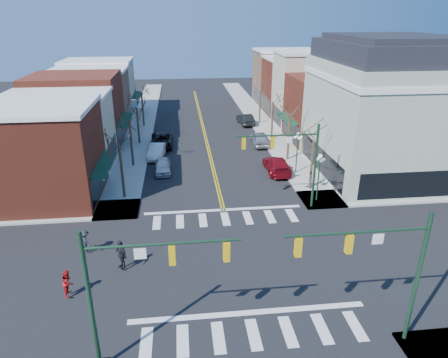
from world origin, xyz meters
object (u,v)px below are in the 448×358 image
object	(u,v)px
car_right_far	(245,119)
pedestrian_red_b	(68,282)
lamppost_midblock	(297,146)
car_right_near	(277,165)
pedestrian_dark_b	(85,241)
car_left_near	(163,166)
pedestrian_dark_a	(121,254)
car_left_far	(161,141)
car_left_mid	(157,151)
lamppost_corner	(319,170)
car_right_mid	(260,138)
victorian_corner	(385,108)

from	to	relation	value
car_right_far	pedestrian_red_b	size ratio (longest dim) A/B	2.98
lamppost_midblock	car_right_far	size ratio (longest dim) A/B	0.91
lamppost_midblock	car_right_near	xyz separation A→B (m)	(-1.80, 0.68, -2.18)
pedestrian_red_b	pedestrian_dark_b	world-z (taller)	pedestrian_red_b
car_left_near	pedestrian_dark_a	bearing A→B (deg)	-98.79
car_right_near	car_left_far	bearing A→B (deg)	-38.51
car_left_mid	pedestrian_dark_a	xyz separation A→B (m)	(-1.31, -21.24, 0.37)
lamppost_corner	car_right_near	xyz separation A→B (m)	(-1.80, 7.18, -2.18)
car_right_near	pedestrian_dark_a	distance (m)	20.62
car_right_mid	pedestrian_red_b	distance (m)	31.48
lamppost_corner	pedestrian_dark_a	bearing A→B (deg)	-152.04
lamppost_corner	pedestrian_dark_a	xyz separation A→B (m)	(-15.50, -8.23, -1.85)
car_left_mid	car_right_mid	distance (m)	12.83
car_left_near	car_right_near	xyz separation A→B (m)	(11.63, -1.28, 0.10)
car_left_far	car_right_mid	distance (m)	12.02
car_left_near	pedestrian_dark_b	xyz separation A→B (m)	(-4.71, -14.53, 0.26)
victorian_corner	pedestrian_red_b	distance (m)	31.76
car_left_mid	pedestrian_dark_b	bearing A→B (deg)	-95.74
car_right_mid	car_right_far	size ratio (longest dim) A/B	1.04
pedestrian_red_b	car_left_mid	bearing A→B (deg)	-10.53
lamppost_corner	lamppost_midblock	bearing A→B (deg)	90.00
lamppost_corner	car_right_near	size ratio (longest dim) A/B	0.80
car_left_near	car_right_far	xyz separation A→B (m)	(11.49, 17.78, 0.10)
lamppost_midblock	car_left_far	world-z (taller)	lamppost_midblock
lamppost_corner	car_left_far	xyz separation A→B (m)	(-13.81, 16.92, -2.18)
victorian_corner	car_left_far	distance (m)	25.34
car_left_far	lamppost_midblock	bearing A→B (deg)	-36.46
car_left_mid	car_right_near	bearing A→B (deg)	-19.25
car_left_far	car_right_near	bearing A→B (deg)	-38.48
car_left_far	car_left_near	bearing A→B (deg)	-86.89
victorian_corner	lamppost_corner	xyz separation A→B (m)	(-8.30, -6.00, -3.70)
car_right_near	pedestrian_dark_b	xyz separation A→B (m)	(-16.34, -13.24, 0.16)
car_left_near	car_right_near	distance (m)	11.70
car_right_mid	victorian_corner	bearing A→B (deg)	134.08
car_right_near	pedestrian_red_b	xyz separation A→B (m)	(-16.40, -17.73, 0.17)
car_left_mid	pedestrian_red_b	distance (m)	23.90
pedestrian_dark_b	pedestrian_red_b	bearing A→B (deg)	137.32
pedestrian_red_b	pedestrian_dark_a	distance (m)	3.57
car_right_mid	pedestrian_red_b	bearing A→B (deg)	58.28
car_left_mid	pedestrian_dark_a	size ratio (longest dim) A/B	2.35
victorian_corner	lamppost_corner	size ratio (longest dim) A/B	3.29
victorian_corner	pedestrian_red_b	xyz separation A→B (m)	(-26.50, -16.56, -5.71)
car_right_near	lamppost_corner	bearing A→B (deg)	104.62
car_left_mid	pedestrian_dark_a	bearing A→B (deg)	-87.57
car_right_near	pedestrian_red_b	bearing A→B (deg)	47.78
car_left_near	pedestrian_red_b	bearing A→B (deg)	-105.80
car_right_mid	car_right_near	bearing A→B (deg)	89.68
car_left_near	car_right_far	distance (m)	21.17
lamppost_corner	car_right_far	size ratio (longest dim) A/B	0.91
lamppost_corner	car_left_mid	world-z (taller)	lamppost_corner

